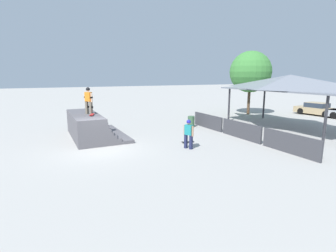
% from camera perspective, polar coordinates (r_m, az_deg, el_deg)
% --- Properties ---
extents(ground_plane, '(160.00, 160.00, 0.00)m').
position_cam_1_polar(ground_plane, '(14.90, -14.50, -4.89)').
color(ground_plane, '#A3A09B').
extents(quarter_pipe_ramp, '(5.50, 3.20, 1.57)m').
position_cam_1_polar(quarter_pipe_ramp, '(17.73, -16.68, -0.18)').
color(quarter_pipe_ramp, '#565459').
rests_on(quarter_pipe_ramp, ground).
extents(skater_on_deck, '(0.68, 0.53, 1.68)m').
position_cam_1_polar(skater_on_deck, '(17.17, -16.93, 5.69)').
color(skater_on_deck, '#6B6051').
rests_on(skater_on_deck, quarter_pipe_ramp).
extents(skateboard_on_deck, '(0.86, 0.45, 0.09)m').
position_cam_1_polar(skateboard_on_deck, '(16.60, -16.25, 2.40)').
color(skateboard_on_deck, red).
rests_on(skateboard_on_deck, quarter_pipe_ramp).
extents(bystander_walking, '(0.62, 0.37, 1.62)m').
position_cam_1_polar(bystander_walking, '(14.33, 4.50, -1.26)').
color(bystander_walking, '#1E2347').
rests_on(bystander_walking, ground).
extents(skateboard_on_ground, '(0.27, 0.79, 0.09)m').
position_cam_1_polar(skateboard_on_ground, '(15.77, 4.28, -3.46)').
color(skateboard_on_ground, blue).
rests_on(skateboard_on_ground, ground).
extents(barrier_fence, '(10.86, 0.12, 1.05)m').
position_cam_1_polar(barrier_fence, '(17.39, 15.58, -0.90)').
color(barrier_fence, '#3D3D42').
rests_on(barrier_fence, ground).
extents(pavilion_shelter, '(10.14, 4.84, 4.03)m').
position_cam_1_polar(pavilion_shelter, '(21.66, 24.98, 8.53)').
color(pavilion_shelter, '#2D2D33').
rests_on(pavilion_shelter, ground).
extents(tree_beside_pavilion, '(4.15, 4.15, 6.40)m').
position_cam_1_polar(tree_beside_pavilion, '(28.28, 17.50, 11.17)').
color(tree_beside_pavilion, brown).
rests_on(tree_beside_pavilion, ground).
extents(trash_bin, '(0.52, 0.52, 0.85)m').
position_cam_1_polar(trash_bin, '(20.56, 5.06, 0.98)').
color(trash_bin, '#385B3D').
rests_on(trash_bin, ground).
extents(parked_car_tan, '(4.32, 2.07, 1.27)m').
position_cam_1_polar(parked_car_tan, '(30.51, 29.73, 3.18)').
color(parked_car_tan, tan).
rests_on(parked_car_tan, ground).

